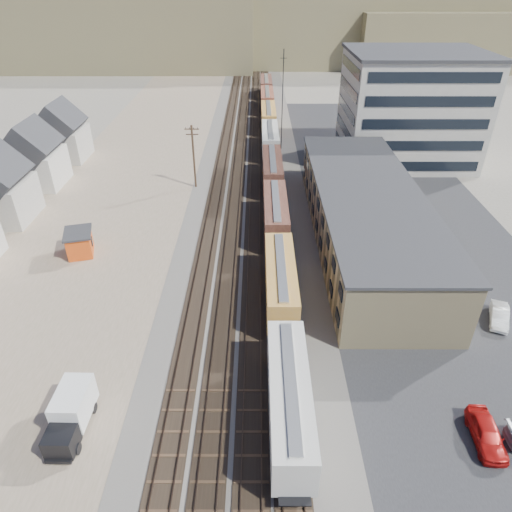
{
  "coord_description": "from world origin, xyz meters",
  "views": [
    {
      "loc": [
        1.37,
        -26.05,
        30.0
      ],
      "look_at": [
        1.26,
        16.46,
        3.0
      ],
      "focal_mm": 32.0,
      "sensor_mm": 36.0,
      "label": 1
    }
  ],
  "objects_px": {
    "utility_pole_north": "(194,155)",
    "box_truck": "(71,414)",
    "maintenance_shed": "(80,243)",
    "parked_car_blue": "(371,162)",
    "freight_train": "(271,153)",
    "parked_car_red": "(487,434)",
    "parked_car_white": "(499,316)"
  },
  "relations": [
    {
      "from": "freight_train",
      "to": "parked_car_white",
      "type": "relative_size",
      "value": 26.93
    },
    {
      "from": "parked_car_red",
      "to": "maintenance_shed",
      "type": "bearing_deg",
      "value": 149.41
    },
    {
      "from": "parked_car_red",
      "to": "parked_car_white",
      "type": "relative_size",
      "value": 1.1
    },
    {
      "from": "box_truck",
      "to": "parked_car_blue",
      "type": "bearing_deg",
      "value": 58.08
    },
    {
      "from": "maintenance_shed",
      "to": "parked_car_blue",
      "type": "height_order",
      "value": "maintenance_shed"
    },
    {
      "from": "freight_train",
      "to": "parked_car_red",
      "type": "height_order",
      "value": "freight_train"
    },
    {
      "from": "freight_train",
      "to": "parked_car_red",
      "type": "relative_size",
      "value": 24.57
    },
    {
      "from": "utility_pole_north",
      "to": "parked_car_white",
      "type": "height_order",
      "value": "utility_pole_north"
    },
    {
      "from": "parked_car_blue",
      "to": "freight_train",
      "type": "bearing_deg",
      "value": 151.08
    },
    {
      "from": "parked_car_red",
      "to": "parked_car_white",
      "type": "xyz_separation_m",
      "value": [
        7.07,
        13.63,
        -0.1
      ]
    },
    {
      "from": "box_truck",
      "to": "maintenance_shed",
      "type": "distance_m",
      "value": 26.45
    },
    {
      "from": "freight_train",
      "to": "maintenance_shed",
      "type": "height_order",
      "value": "freight_train"
    },
    {
      "from": "freight_train",
      "to": "utility_pole_north",
      "type": "distance_m",
      "value": 14.99
    },
    {
      "from": "parked_car_white",
      "to": "parked_car_blue",
      "type": "height_order",
      "value": "parked_car_white"
    },
    {
      "from": "freight_train",
      "to": "utility_pole_north",
      "type": "height_order",
      "value": "utility_pole_north"
    },
    {
      "from": "utility_pole_north",
      "to": "freight_train",
      "type": "bearing_deg",
      "value": 33.69
    },
    {
      "from": "parked_car_white",
      "to": "parked_car_blue",
      "type": "distance_m",
      "value": 42.63
    },
    {
      "from": "utility_pole_north",
      "to": "parked_car_white",
      "type": "xyz_separation_m",
      "value": [
        33.95,
        -33.0,
        -4.57
      ]
    },
    {
      "from": "box_truck",
      "to": "maintenance_shed",
      "type": "bearing_deg",
      "value": 106.98
    },
    {
      "from": "utility_pole_north",
      "to": "maintenance_shed",
      "type": "distance_m",
      "value": 23.74
    },
    {
      "from": "freight_train",
      "to": "maintenance_shed",
      "type": "bearing_deg",
      "value": -130.34
    },
    {
      "from": "freight_train",
      "to": "parked_car_blue",
      "type": "xyz_separation_m",
      "value": [
        17.83,
        1.26,
        -2.08
      ]
    },
    {
      "from": "utility_pole_north",
      "to": "parked_car_red",
      "type": "bearing_deg",
      "value": -60.04
    },
    {
      "from": "utility_pole_north",
      "to": "maintenance_shed",
      "type": "relative_size",
      "value": 2.08
    },
    {
      "from": "maintenance_shed",
      "to": "parked_car_blue",
      "type": "distance_m",
      "value": 51.42
    },
    {
      "from": "maintenance_shed",
      "to": "parked_car_blue",
      "type": "xyz_separation_m",
      "value": [
        41.97,
        29.69,
        -0.83
      ]
    },
    {
      "from": "box_truck",
      "to": "maintenance_shed",
      "type": "height_order",
      "value": "box_truck"
    },
    {
      "from": "utility_pole_north",
      "to": "box_truck",
      "type": "bearing_deg",
      "value": -95.17
    },
    {
      "from": "freight_train",
      "to": "parked_car_white",
      "type": "height_order",
      "value": "freight_train"
    },
    {
      "from": "parked_car_white",
      "to": "parked_car_red",
      "type": "bearing_deg",
      "value": -95.06
    },
    {
      "from": "freight_train",
      "to": "box_truck",
      "type": "distance_m",
      "value": 56.19
    },
    {
      "from": "parked_car_red",
      "to": "box_truck",
      "type": "bearing_deg",
      "value": -178.35
    }
  ]
}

